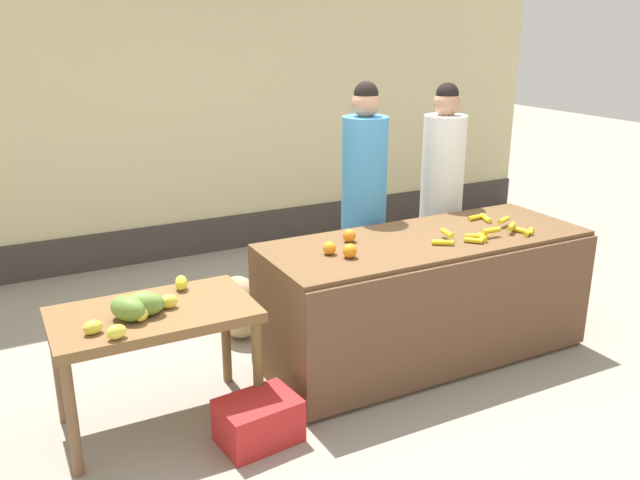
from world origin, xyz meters
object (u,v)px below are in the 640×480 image
(vendor_woman_white_shirt, at_px, (441,197))
(produce_sack, at_px, (239,307))
(vendor_woman_blue_shirt, at_px, (364,206))
(produce_crate, at_px, (258,421))

(vendor_woman_white_shirt, distance_m, produce_sack, 1.86)
(vendor_woman_blue_shirt, xyz_separation_m, produce_sack, (-0.97, 0.16, -0.70))
(vendor_woman_white_shirt, height_order, produce_crate, vendor_woman_white_shirt)
(vendor_woman_blue_shirt, bearing_deg, vendor_woman_white_shirt, 2.29)
(vendor_woman_white_shirt, bearing_deg, produce_sack, 175.55)
(produce_sack, bearing_deg, produce_crate, -106.19)
(vendor_woman_white_shirt, xyz_separation_m, produce_sack, (-1.72, 0.13, -0.68))
(produce_crate, bearing_deg, produce_sack, 73.81)
(produce_crate, bearing_deg, vendor_woman_blue_shirt, 39.69)
(vendor_woman_blue_shirt, distance_m, produce_crate, 1.93)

